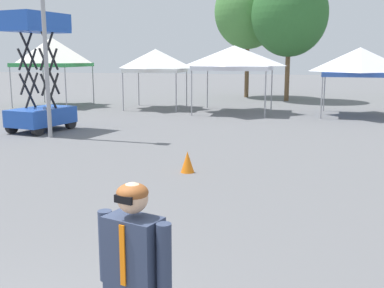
% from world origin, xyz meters
% --- Properties ---
extents(canopy_tent_left_of_center, '(3.34, 3.34, 3.70)m').
position_xyz_m(canopy_tent_left_of_center, '(-11.17, 20.37, 2.92)').
color(canopy_tent_left_of_center, '#9E9EA3').
rests_on(canopy_tent_left_of_center, ground).
extents(canopy_tent_far_left, '(3.03, 3.03, 3.06)m').
position_xyz_m(canopy_tent_far_left, '(-5.32, 20.51, 2.47)').
color(canopy_tent_far_left, '#9E9EA3').
rests_on(canopy_tent_far_left, ground).
extents(canopy_tent_behind_right, '(3.55, 3.55, 3.20)m').
position_xyz_m(canopy_tent_behind_right, '(-1.11, 19.68, 2.62)').
color(canopy_tent_behind_right, '#9E9EA3').
rests_on(canopy_tent_behind_right, ground).
extents(canopy_tent_far_right, '(3.39, 3.39, 3.09)m').
position_xyz_m(canopy_tent_far_right, '(4.57, 19.76, 2.45)').
color(canopy_tent_far_right, '#9E9EA3').
rests_on(canopy_tent_far_right, ground).
extents(scissor_lift, '(1.82, 2.53, 4.19)m').
position_xyz_m(scissor_lift, '(-7.04, 12.40, 1.26)').
color(scissor_lift, black).
rests_on(scissor_lift, ground).
extents(person_foreground, '(0.63, 0.35, 1.78)m').
position_xyz_m(person_foreground, '(1.09, 0.57, 1.03)').
color(person_foreground, '#33384C').
rests_on(person_foreground, ground).
extents(tree_behind_tents_right, '(4.37, 4.37, 7.98)m').
position_xyz_m(tree_behind_tents_right, '(-1.60, 28.48, 5.56)').
color(tree_behind_tents_right, brown).
rests_on(tree_behind_tents_right, ground).
extents(tree_behind_tents_center, '(4.56, 4.56, 7.67)m').
position_xyz_m(tree_behind_tents_center, '(1.13, 26.54, 5.16)').
color(tree_behind_tents_center, brown).
rests_on(tree_behind_tents_center, ground).
extents(traffic_cone_lot_center, '(0.32, 0.32, 0.50)m').
position_xyz_m(traffic_cone_lot_center, '(-0.35, 7.73, 0.25)').
color(traffic_cone_lot_center, orange).
rests_on(traffic_cone_lot_center, ground).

